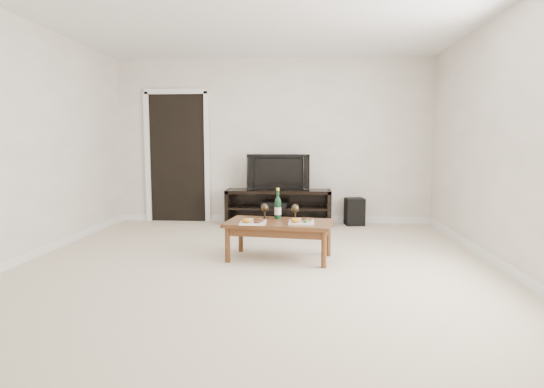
{
  "coord_description": "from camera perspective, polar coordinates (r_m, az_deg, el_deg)",
  "views": [
    {
      "loc": [
        0.5,
        -4.52,
        1.27
      ],
      "look_at": [
        0.14,
        0.56,
        0.7
      ],
      "focal_mm": 30.0,
      "sensor_mm": 36.0,
      "label": 1
    }
  ],
  "objects": [
    {
      "name": "doorway",
      "position": [
        7.54,
        -11.76,
        4.4
      ],
      "size": [
        0.9,
        0.02,
        2.05
      ],
      "primitive_type": "cube",
      "color": "black",
      "rests_on": "ground"
    },
    {
      "name": "television",
      "position": [
        7.04,
        0.81,
        2.78
      ],
      "size": [
        0.96,
        0.14,
        0.55
      ],
      "primitive_type": "imported",
      "rotation": [
        0.0,
        0.0,
        0.01
      ],
      "color": "black",
      "rests_on": "media_console"
    },
    {
      "name": "plate_left",
      "position": [
        4.85,
        -2.38,
        -3.32
      ],
      "size": [
        0.27,
        0.27,
        0.07
      ],
      "primitive_type": "cube",
      "color": "white",
      "rests_on": "coffee_table"
    },
    {
      "name": "av_receiver",
      "position": [
        7.08,
        0.37,
        -1.28
      ],
      "size": [
        0.43,
        0.33,
        0.08
      ],
      "primitive_type": "cube",
      "rotation": [
        0.0,
        0.0,
        -0.09
      ],
      "color": "black",
      "rests_on": "media_console"
    },
    {
      "name": "subwoofer",
      "position": [
        7.2,
        10.31,
        -2.18
      ],
      "size": [
        0.31,
        0.31,
        0.42
      ],
      "primitive_type": "cube",
      "rotation": [
        0.0,
        0.0,
        0.12
      ],
      "color": "black",
      "rests_on": "ground"
    },
    {
      "name": "goblet_left",
      "position": [
        5.17,
        -0.91,
        -2.13
      ],
      "size": [
        0.09,
        0.09,
        0.17
      ],
      "primitive_type": null,
      "color": "#352C1D",
      "rests_on": "coffee_table"
    },
    {
      "name": "plate_right",
      "position": [
        4.87,
        3.71,
        -3.27
      ],
      "size": [
        0.27,
        0.27,
        0.07
      ],
      "primitive_type": "cube",
      "color": "white",
      "rests_on": "coffee_table"
    },
    {
      "name": "wine_bottle",
      "position": [
        5.14,
        0.74,
        -1.17
      ],
      "size": [
        0.07,
        0.07,
        0.35
      ],
      "primitive_type": "cylinder",
      "color": "#0D321A",
      "rests_on": "coffee_table"
    },
    {
      "name": "goblet_right",
      "position": [
        5.12,
        2.92,
        -2.21
      ],
      "size": [
        0.09,
        0.09,
        0.17
      ],
      "primitive_type": null,
      "color": "#352C1D",
      "rests_on": "coffee_table"
    },
    {
      "name": "back_wall",
      "position": [
        7.3,
        0.13,
        6.63
      ],
      "size": [
        5.0,
        0.04,
        2.6
      ],
      "primitive_type": "cube",
      "color": "white",
      "rests_on": "ground"
    },
    {
      "name": "coffee_table",
      "position": [
        5.01,
        0.93,
        -5.83
      ],
      "size": [
        1.23,
        0.78,
        0.42
      ],
      "primitive_type": "cube",
      "rotation": [
        0.0,
        0.0,
        -0.14
      ],
      "color": "#5D301A",
      "rests_on": "ground"
    },
    {
      "name": "ceiling",
      "position": [
        4.74,
        -2.39,
        22.93
      ],
      "size": [
        5.0,
        5.5,
        0.04
      ],
      "primitive_type": "cube",
      "color": "white",
      "rests_on": "back_wall"
    },
    {
      "name": "floor",
      "position": [
        4.72,
        -2.24,
        -9.24
      ],
      "size": [
        5.5,
        5.5,
        0.0
      ],
      "primitive_type": "plane",
      "color": "beige",
      "rests_on": "ground"
    },
    {
      "name": "media_console",
      "position": [
        7.09,
        0.8,
        -1.67
      ],
      "size": [
        1.63,
        0.45,
        0.55
      ],
      "primitive_type": "cube",
      "color": "black",
      "rests_on": "ground"
    }
  ]
}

